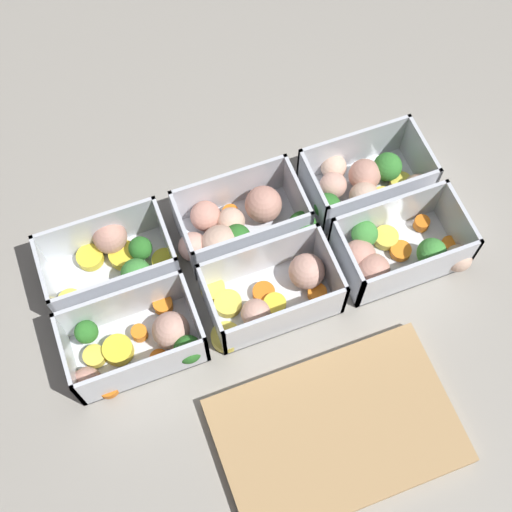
# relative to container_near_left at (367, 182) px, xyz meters

# --- Properties ---
(ground_plane) EXTENTS (4.00, 4.00, 0.00)m
(ground_plane) POSITION_rel_container_near_left_xyz_m (0.18, 0.05, -0.03)
(ground_plane) COLOR gray
(container_near_left) EXTENTS (0.17, 0.12, 0.08)m
(container_near_left) POSITION_rel_container_near_left_xyz_m (0.00, 0.00, 0.00)
(container_near_left) COLOR silver
(container_near_left) RESTS_ON ground_plane
(container_near_center) EXTENTS (0.19, 0.11, 0.08)m
(container_near_center) POSITION_rel_container_near_left_xyz_m (0.19, 0.00, 0.00)
(container_near_center) COLOR silver
(container_near_center) RESTS_ON ground_plane
(container_near_right) EXTENTS (0.18, 0.12, 0.08)m
(container_near_right) POSITION_rel_container_near_left_xyz_m (0.35, -0.01, 0.00)
(container_near_right) COLOR silver
(container_near_right) RESTS_ON ground_plane
(container_far_left) EXTENTS (0.17, 0.11, 0.08)m
(container_far_left) POSITION_rel_container_near_left_xyz_m (0.01, 0.11, 0.00)
(container_far_left) COLOR silver
(container_far_left) RESTS_ON ground_plane
(container_far_center) EXTENTS (0.19, 0.11, 0.08)m
(container_far_center) POSITION_rel_container_near_left_xyz_m (0.18, 0.11, -0.00)
(container_far_center) COLOR silver
(container_far_center) RESTS_ON ground_plane
(container_far_right) EXTENTS (0.17, 0.11, 0.08)m
(container_far_right) POSITION_rel_container_near_left_xyz_m (0.36, 0.11, -0.00)
(container_far_right) COLOR silver
(container_far_right) RESTS_ON ground_plane
(cutting_board) EXTENTS (0.28, 0.18, 0.02)m
(cutting_board) POSITION_rel_container_near_left_xyz_m (0.17, 0.29, -0.02)
(cutting_board) COLOR tan
(cutting_board) RESTS_ON ground_plane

